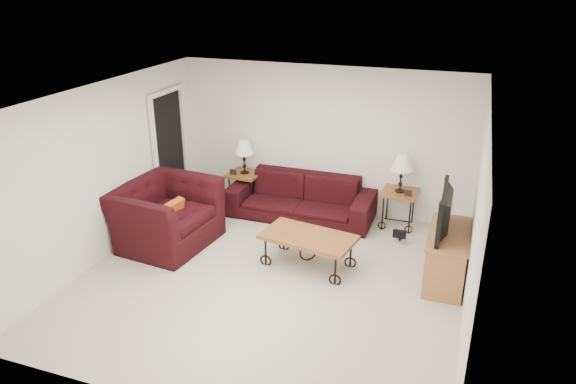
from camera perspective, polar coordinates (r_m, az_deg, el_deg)
The scene contains 20 objects.
ground at distance 7.39m, azimuth -1.82°, elevation -9.16°, with size 5.00×5.00×0.00m, color beige.
wall_back at distance 9.06m, azimuth 3.79°, elevation 5.56°, with size 5.00×0.02×2.50m, color silver.
wall_front at distance 4.84m, azimuth -12.88°, elevation -10.92°, with size 5.00×0.02×2.50m, color silver.
wall_left at distance 8.02m, azimuth -18.86°, elevation 2.11°, with size 0.02×5.00×2.50m, color silver.
wall_right at distance 6.42m, azimuth 19.36°, elevation -2.99°, with size 0.02×5.00×2.50m, color silver.
ceiling at distance 6.45m, azimuth -2.09°, elevation 10.15°, with size 5.00×5.00×0.00m, color white.
doorway at distance 9.35m, azimuth -12.49°, elevation 4.12°, with size 0.08×0.94×2.04m, color black.
sofa at distance 8.99m, azimuth 1.38°, elevation -0.59°, with size 2.44×0.95×0.71m, color black.
side_table_left at distance 9.54m, azimuth -4.59°, elevation 0.36°, with size 0.55×0.55×0.60m, color brown.
side_table_right at distance 8.86m, azimuth 11.68°, elevation -1.78°, with size 0.56×0.56×0.61m, color brown.
lamp_left at distance 9.33m, azimuth -4.71°, elevation 3.76°, with size 0.34×0.34×0.60m, color black, non-canonical shape.
lamp_right at distance 8.63m, azimuth 11.99°, elevation 1.94°, with size 0.35×0.35×0.61m, color black, non-canonical shape.
photo_frame_left at distance 9.35m, azimuth -5.87°, elevation 2.13°, with size 0.12×0.02×0.10m, color black.
photo_frame_right at distance 8.57m, azimuth 12.70°, elevation -0.12°, with size 0.12×0.02×0.10m, color black.
coffee_table at distance 7.56m, azimuth 2.15°, elevation -6.28°, with size 1.28×0.69×0.48m, color brown.
armchair at distance 8.29m, azimuth -12.95°, elevation -2.38°, with size 1.46×1.27×0.95m, color black.
throw_pillow at distance 8.16m, azimuth -12.26°, elevation -2.38°, with size 0.43×0.11×0.43m, color #BD6618.
tv_stand at distance 7.48m, azimuth 16.56°, elevation -6.62°, with size 0.49×1.18×0.71m, color #A0613B.
television at distance 7.20m, azimuth 16.97°, elevation -2.00°, with size 1.06×0.14×0.61m, color black.
backpack at distance 8.44m, azimuth 11.94°, elevation -3.88°, with size 0.31×0.24×0.40m, color black.
Camera 1 is at (2.31, -5.86, 3.86)m, focal length 33.33 mm.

